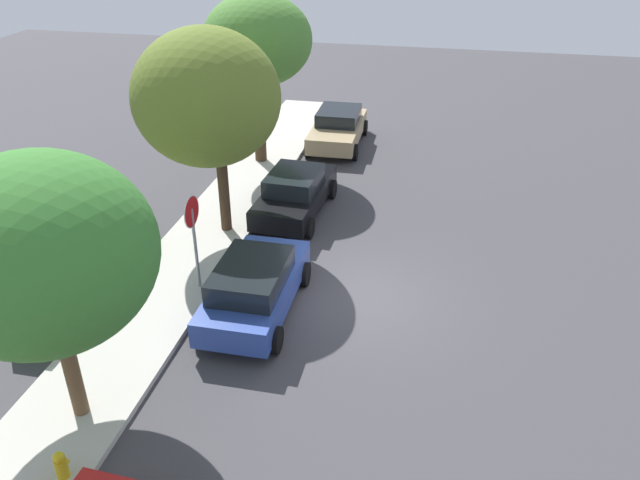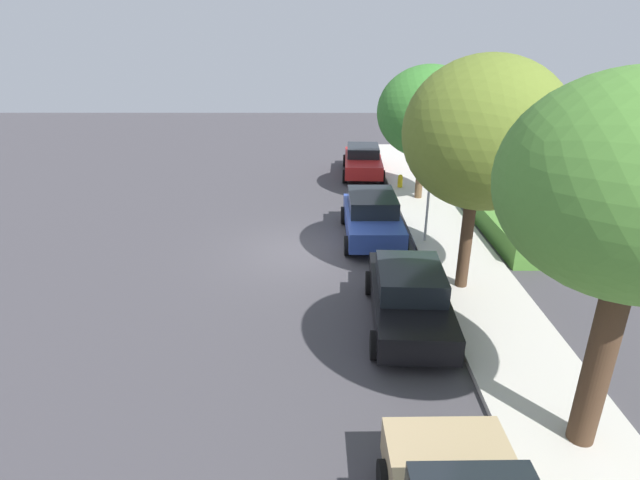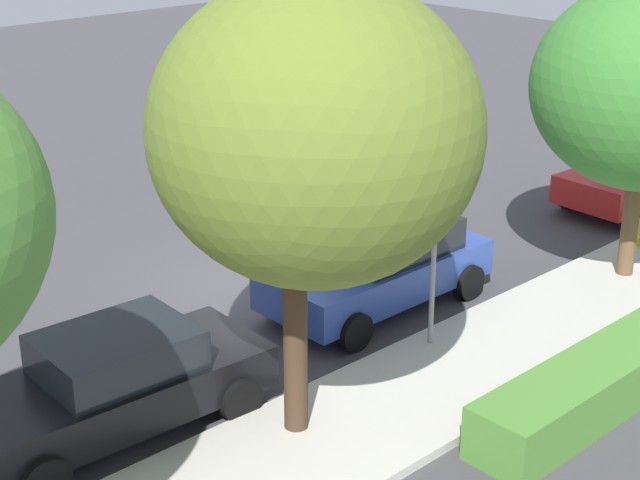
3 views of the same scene
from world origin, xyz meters
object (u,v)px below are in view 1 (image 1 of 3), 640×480
parked_car_black (295,193)px  street_tree_far (207,98)px  parked_car_tan (338,128)px  stop_sign (193,227)px  parked_car_blue (254,286)px  street_tree_near_corner (258,41)px  fire_hydrant (62,467)px  street_tree_mid_block (43,253)px

parked_car_black → street_tree_far: 4.41m
parked_car_black → parked_car_tan: parked_car_black is taller
stop_sign → parked_car_blue: bearing=-110.0°
parked_car_black → street_tree_near_corner: bearing=30.0°
parked_car_tan → fire_hydrant: bearing=174.7°
parked_car_black → street_tree_near_corner: size_ratio=0.70×
stop_sign → parked_car_black: 5.18m
parked_car_blue → parked_car_black: 5.51m
parked_car_tan → fire_hydrant: parked_car_tan is taller
parked_car_tan → street_tree_near_corner: size_ratio=0.70×
stop_sign → street_tree_near_corner: street_tree_near_corner is taller
street_tree_far → fire_hydrant: street_tree_far is taller
stop_sign → street_tree_mid_block: street_tree_mid_block is taller
street_tree_mid_block → fire_hydrant: 3.76m
street_tree_near_corner → street_tree_far: bearing=-177.0°
street_tree_mid_block → parked_car_blue: bearing=-31.9°
parked_car_blue → street_tree_mid_block: 5.46m
parked_car_black → street_tree_far: street_tree_far is taller
parked_car_tan → stop_sign: bearing=172.3°
parked_car_blue → parked_car_tan: 11.95m
stop_sign → street_tree_near_corner: size_ratio=0.44×
stop_sign → parked_car_black: bearing=-15.5°
parked_car_black → fire_hydrant: size_ratio=6.06×
parked_car_blue → street_tree_near_corner: size_ratio=0.67×
parked_car_black → parked_car_tan: (6.46, -0.18, -0.00)m
stop_sign → street_tree_near_corner: bearing=5.8°
parked_car_black → fire_hydrant: (-11.09, 1.43, -0.38)m
parked_car_blue → fire_hydrant: size_ratio=5.82×
parked_car_black → street_tree_far: bearing=134.1°
parked_car_blue → parked_car_black: (5.49, 0.36, -0.03)m
stop_sign → street_tree_far: bearing=11.0°
parked_car_black → street_tree_far: (-1.88, 1.93, 3.49)m
stop_sign → parked_car_blue: (-0.63, -1.72, -1.11)m
street_tree_near_corner → parked_car_blue: bearing=-164.5°
street_tree_far → fire_hydrant: (-9.21, -0.50, -3.87)m
parked_car_blue → street_tree_far: (3.62, 2.30, 3.46)m
parked_car_tan → street_tree_near_corner: street_tree_near_corner is taller
parked_car_blue → parked_car_tan: size_ratio=0.96×
street_tree_mid_block → street_tree_near_corner: bearing=0.6°
street_tree_mid_block → fire_hydrant: (-1.66, -0.66, -3.31)m
stop_sign → parked_car_black: stop_sign is taller
parked_car_tan → street_tree_far: 9.28m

